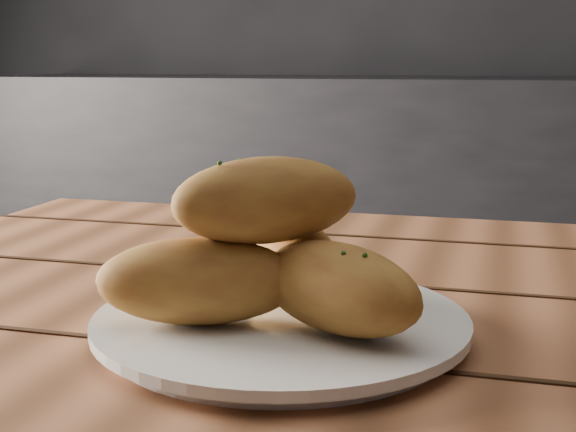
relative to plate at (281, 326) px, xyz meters
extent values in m
cube|color=black|center=(-0.21, 2.10, -0.31)|extent=(2.80, 0.60, 0.90)
cube|color=#9C5D3A|center=(0.19, 0.06, -0.03)|extent=(1.37, 0.89, 0.04)
cylinder|color=white|center=(0.00, 0.00, 0.00)|extent=(0.26, 0.26, 0.01)
cylinder|color=white|center=(0.00, 0.00, 0.00)|extent=(0.28, 0.28, 0.01)
ellipsoid|color=#A67C2E|center=(-0.05, -0.03, 0.04)|extent=(0.16, 0.11, 0.06)
ellipsoid|color=#A67C2E|center=(0.05, -0.02, 0.04)|extent=(0.16, 0.13, 0.06)
ellipsoid|color=#A67C2E|center=(0.00, 0.05, 0.04)|extent=(0.12, 0.15, 0.06)
ellipsoid|color=#A67C2E|center=(-0.01, 0.00, 0.10)|extent=(0.15, 0.14, 0.06)
camera|label=1|loc=(0.16, -0.55, 0.20)|focal=50.00mm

